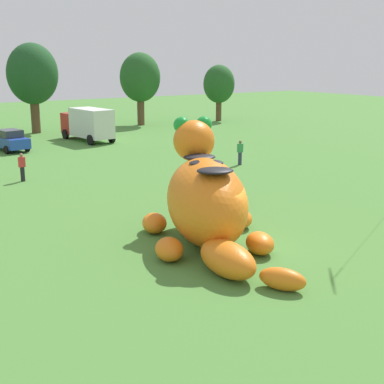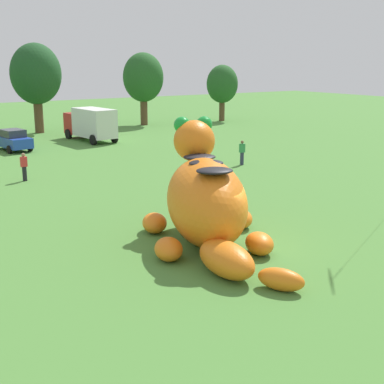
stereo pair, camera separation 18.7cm
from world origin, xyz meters
name	(u,v)px [view 1 (the left image)]	position (x,y,z in m)	size (l,w,h in m)	color
ground_plane	(240,247)	(0.00, 0.00, 0.00)	(160.00, 160.00, 0.00)	#4C8438
giant_inflatable_creature	(207,200)	(-0.76, 1.25, 1.74)	(6.11, 9.51, 4.76)	orange
car_blue	(10,140)	(-1.08, 28.22, 0.86)	(2.39, 4.31, 1.72)	#2347B7
box_truck	(88,123)	(6.29, 29.76, 1.60)	(2.90, 6.58, 2.95)	#B2231E
tree_centre_left	(33,75)	(4.12, 37.79, 5.75)	(4.95, 4.95, 8.79)	brown
tree_centre	(140,78)	(16.16, 37.99, 5.21)	(4.49, 4.49, 7.97)	brown
tree_centre_right	(219,84)	(25.95, 36.50, 4.32)	(3.72, 3.72, 6.61)	brown
spectator_near_inflatable	(22,167)	(-3.57, 16.47, 0.85)	(0.38, 0.26, 1.71)	black
spectator_mid_field	(240,153)	(10.62, 13.29, 0.85)	(0.38, 0.26, 1.71)	#2D334C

